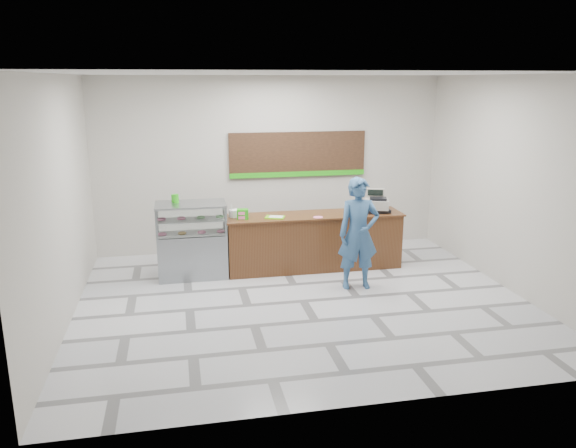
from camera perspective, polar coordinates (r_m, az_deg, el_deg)
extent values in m
plane|color=silver|center=(9.00, 1.57, -7.84)|extent=(7.00, 7.00, 0.00)
plane|color=beige|center=(11.40, -1.75, 6.06)|extent=(7.00, 0.00, 7.00)
plane|color=silver|center=(8.33, 1.74, 15.03)|extent=(7.00, 7.00, 0.00)
cube|color=#563119|center=(10.38, 2.64, -1.86)|extent=(3.20, 0.70, 1.00)
cube|color=#563119|center=(10.25, 2.68, 0.91)|extent=(3.26, 0.76, 0.03)
cube|color=gray|center=(10.13, -9.66, -3.07)|extent=(1.20, 0.70, 0.80)
cube|color=white|center=(9.95, -9.82, 0.50)|extent=(1.20, 0.70, 0.50)
cube|color=gray|center=(9.89, -9.89, 1.99)|extent=(1.22, 0.72, 0.03)
cube|color=silver|center=(10.01, -9.77, -0.78)|extent=(1.14, 0.64, 0.02)
cube|color=silver|center=(9.95, -9.82, 0.55)|extent=(1.14, 0.64, 0.02)
torus|color=pink|center=(9.91, -12.64, -0.88)|extent=(0.15, 0.15, 0.05)
torus|color=olive|center=(9.90, -10.72, -0.79)|extent=(0.15, 0.15, 0.05)
torus|color=pink|center=(9.91, -8.79, -0.69)|extent=(0.15, 0.15, 0.05)
torus|color=pink|center=(9.93, -6.87, -0.59)|extent=(0.15, 0.15, 0.05)
torus|color=pink|center=(9.99, -12.71, 0.67)|extent=(0.15, 0.15, 0.05)
torus|color=pink|center=(9.99, -10.80, 0.76)|extent=(0.15, 0.15, 0.05)
torus|color=#84D57D|center=(10.00, -8.89, 0.86)|extent=(0.15, 0.15, 0.05)
torus|color=#84D57D|center=(10.01, -6.98, 0.95)|extent=(0.15, 0.15, 0.05)
cube|color=black|center=(11.43, 1.02, 7.10)|extent=(2.80, 0.05, 0.90)
cube|color=#25B313|center=(11.46, 1.04, 5.10)|extent=(2.80, 0.02, 0.10)
cube|color=black|center=(10.58, 8.93, 1.43)|extent=(0.43, 0.43, 0.06)
cube|color=gray|center=(10.55, 8.96, 2.06)|extent=(0.55, 0.57, 0.17)
cube|color=black|center=(10.45, 9.14, 2.54)|extent=(0.35, 0.30, 0.04)
cube|color=gray|center=(10.63, 8.76, 3.12)|extent=(0.38, 0.22, 0.17)
cube|color=black|center=(10.58, 8.87, 3.17)|extent=(0.27, 0.10, 0.11)
cube|color=black|center=(10.55, 8.50, 1.34)|extent=(0.09, 0.16, 0.04)
cube|color=#71D310|center=(9.99, -1.33, 0.69)|extent=(0.40, 0.34, 0.02)
cube|color=white|center=(9.99, -1.23, 0.75)|extent=(0.29, 0.24, 0.00)
cube|color=white|center=(10.07, -5.44, 1.08)|extent=(0.20, 0.20, 0.13)
cylinder|color=silver|center=(10.04, -5.74, 1.01)|extent=(0.08, 0.08, 0.12)
cube|color=#25B313|center=(9.90, -4.63, 1.00)|extent=(0.21, 0.16, 0.18)
cylinder|color=pink|center=(10.03, 3.07, 0.70)|extent=(0.18, 0.18, 0.00)
cylinder|color=#25B313|center=(10.06, -11.53, 2.59)|extent=(0.08, 0.08, 0.13)
cylinder|color=#25B313|center=(9.97, -11.31, 2.55)|extent=(0.10, 0.10, 0.15)
imported|color=#325985|center=(9.37, 7.17, -0.98)|extent=(0.71, 0.49, 1.88)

